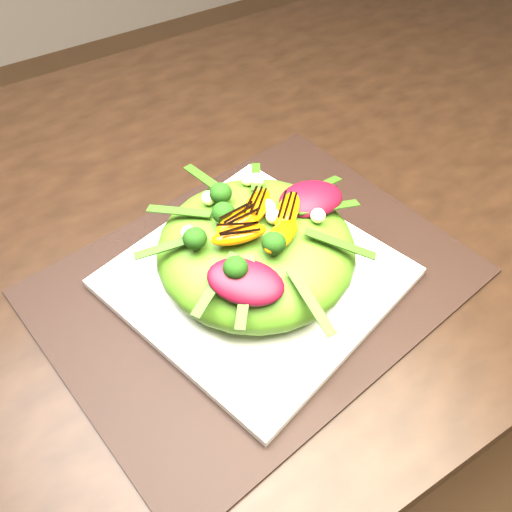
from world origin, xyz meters
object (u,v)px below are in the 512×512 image
plate_base (256,277)px  placemat (256,281)px  orange_segment (245,207)px  dining_table (320,164)px  salad_bowl (256,269)px  lettuce_mound (256,249)px

plate_base → placemat: bearing=0.0°
plate_base → orange_segment: 0.10m
dining_table → orange_segment: (-0.22, -0.13, 0.13)m
dining_table → plate_base: (-0.22, -0.16, 0.03)m
salad_bowl → dining_table: bearing=35.9°
placemat → salad_bowl: 0.02m
lettuce_mound → salad_bowl: bearing=-90.0°
placemat → orange_segment: (0.00, 0.02, 0.10)m
plate_base → salad_bowl: 0.01m
salad_bowl → placemat: bearing=0.0°
dining_table → orange_segment: 0.29m
placemat → orange_segment: size_ratio=8.11×
dining_table → orange_segment: bearing=-148.4°
orange_segment → dining_table: bearing=31.6°
placemat → plate_base: bearing=0.0°
salad_bowl → orange_segment: (0.00, 0.02, 0.08)m
salad_bowl → lettuce_mound: (0.00, 0.00, 0.04)m
orange_segment → plate_base: bearing=-91.8°
salad_bowl → lettuce_mound: bearing=90.0°
plate_base → lettuce_mound: size_ratio=1.28×
lettuce_mound → orange_segment: orange_segment is taller
placemat → salad_bowl: salad_bowl is taller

